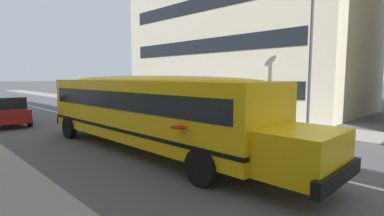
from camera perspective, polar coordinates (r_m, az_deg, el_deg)
ground_plane at (r=12.02m, az=-0.59°, el=-7.02°), size 400.00×400.00×0.00m
sidewalk_far at (r=17.56m, az=16.38°, el=-3.05°), size 120.00×3.00×0.01m
lane_centreline at (r=12.01m, az=-0.59°, el=-7.01°), size 110.00×0.16×0.01m
school_bus at (r=10.76m, az=-8.53°, el=0.30°), size 12.48×2.96×2.78m
parked_car_teal_end_of_row at (r=24.00m, az=-13.23°, el=1.46°), size 3.93×1.93×1.64m
parked_car_red_under_tree at (r=19.30m, az=-32.58°, el=-0.45°), size 3.99×2.06×1.64m
parked_car_black_by_hydrant at (r=29.10m, az=-19.13°, el=2.07°), size 3.96×2.00×1.64m
street_lamp at (r=15.86m, az=22.34°, el=11.40°), size 0.44×0.44×6.80m
apartment_block_far_left at (r=27.21m, az=9.60°, el=14.33°), size 20.09×10.12×13.30m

